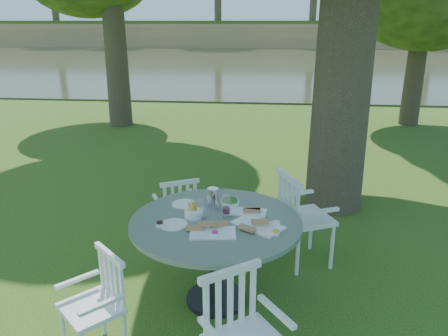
{
  "coord_description": "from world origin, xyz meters",
  "views": [
    {
      "loc": [
        0.5,
        -4.56,
        2.47
      ],
      "look_at": [
        0.0,
        0.2,
        0.85
      ],
      "focal_mm": 35.0,
      "sensor_mm": 36.0,
      "label": 1
    }
  ],
  "objects": [
    {
      "name": "ground",
      "position": [
        0.0,
        0.0,
        0.0
      ],
      "size": [
        140.0,
        140.0,
        0.0
      ],
      "primitive_type": "plane",
      "color": "#20400D",
      "rests_on": "ground"
    },
    {
      "name": "chair_nw",
      "position": [
        -0.47,
        -0.19,
        0.5
      ],
      "size": [
        0.56,
        0.55,
        0.85
      ],
      "rotation": [
        0.0,
        0.0,
        -2.67
      ],
      "color": "white",
      "rests_on": "ground"
    },
    {
      "name": "chair_sw",
      "position": [
        -0.72,
        -1.87,
        0.49
      ],
      "size": [
        0.58,
        0.58,
        0.83
      ],
      "rotation": [
        0.0,
        0.0,
        -0.75
      ],
      "color": "white",
      "rests_on": "ground"
    },
    {
      "name": "table",
      "position": [
        0.07,
        -1.13,
        0.68
      ],
      "size": [
        1.5,
        1.5,
        0.82
      ],
      "color": "black",
      "rests_on": "ground"
    },
    {
      "name": "chair_se",
      "position": [
        0.35,
        -2.17,
        0.54
      ],
      "size": [
        0.64,
        0.63,
        0.93
      ],
      "rotation": [
        0.0,
        0.0,
        0.63
      ],
      "color": "white",
      "rests_on": "ground"
    },
    {
      "name": "tableware",
      "position": [
        0.08,
        -1.06,
        0.86
      ],
      "size": [
        1.1,
        0.81,
        0.21
      ],
      "color": "white",
      "rests_on": "table"
    },
    {
      "name": "chair_ne",
      "position": [
        0.83,
        -0.38,
        0.59
      ],
      "size": [
        0.64,
        0.66,
        1.0
      ],
      "rotation": [
        0.0,
        0.0,
        -4.28
      ],
      "color": "white",
      "rests_on": "ground"
    },
    {
      "name": "river",
      "position": [
        0.0,
        23.0,
        0.0
      ],
      "size": [
        100.0,
        28.0,
        0.12
      ],
      "primitive_type": "cube",
      "color": "#333720",
      "rests_on": "ground"
    }
  ]
}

